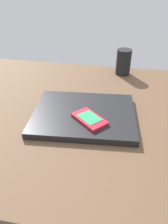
% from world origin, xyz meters
% --- Properties ---
extents(desk_surface, '(1.20, 0.80, 0.03)m').
position_xyz_m(desk_surface, '(0.00, 0.00, 0.01)').
color(desk_surface, brown).
rests_on(desk_surface, ground).
extents(laptop_closed, '(0.33, 0.28, 0.02)m').
position_xyz_m(laptop_closed, '(0.04, -0.04, 0.04)').
color(laptop_closed, black).
rests_on(laptop_closed, desk_surface).
extents(cell_phone_on_laptop, '(0.12, 0.11, 0.01)m').
position_xyz_m(cell_phone_on_laptop, '(0.06, -0.08, 0.06)').
color(cell_phone_on_laptop, red).
rests_on(cell_phone_on_laptop, laptop_closed).
extents(pen_cup, '(0.06, 0.06, 0.11)m').
position_xyz_m(pen_cup, '(0.14, 0.32, 0.08)').
color(pen_cup, black).
rests_on(pen_cup, desk_surface).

